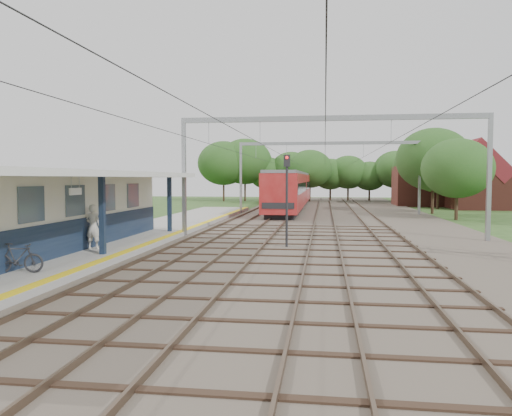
{
  "coord_description": "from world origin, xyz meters",
  "views": [
    {
      "loc": [
        3.2,
        -13.44,
        3.49
      ],
      "look_at": [
        -1.13,
        17.91,
        1.6
      ],
      "focal_mm": 35.0,
      "sensor_mm": 36.0,
      "label": 1
    }
  ],
  "objects_px": {
    "bicycle": "(18,258)",
    "signal_post": "(287,188)",
    "train": "(293,189)",
    "person": "(93,227)"
  },
  "relations": [
    {
      "from": "person",
      "to": "train",
      "type": "height_order",
      "value": "train"
    },
    {
      "from": "bicycle",
      "to": "train",
      "type": "height_order",
      "value": "train"
    },
    {
      "from": "person",
      "to": "bicycle",
      "type": "xyz_separation_m",
      "value": [
        0.12,
        -5.68,
        -0.5
      ]
    },
    {
      "from": "bicycle",
      "to": "signal_post",
      "type": "xyz_separation_m",
      "value": [
        8.22,
        9.3,
        2.14
      ]
    },
    {
      "from": "person",
      "to": "train",
      "type": "relative_size",
      "value": 0.05
    },
    {
      "from": "bicycle",
      "to": "signal_post",
      "type": "bearing_deg",
      "value": -53.75
    },
    {
      "from": "train",
      "to": "signal_post",
      "type": "distance_m",
      "value": 34.56
    },
    {
      "from": "signal_post",
      "to": "person",
      "type": "bearing_deg",
      "value": -160.13
    },
    {
      "from": "bicycle",
      "to": "train",
      "type": "distance_m",
      "value": 44.29
    },
    {
      "from": "person",
      "to": "train",
      "type": "bearing_deg",
      "value": -100.83
    }
  ]
}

